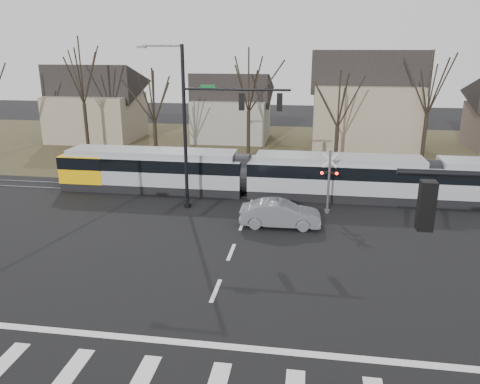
# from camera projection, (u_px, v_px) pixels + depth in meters

# --- Properties ---
(ground) EXTENTS (140.00, 140.00, 0.00)m
(ground) POSITION_uv_depth(u_px,v_px,m) (206.00, 316.00, 18.22)
(ground) COLOR black
(grass_verge) EXTENTS (140.00, 28.00, 0.01)m
(grass_verge) POSITION_uv_depth(u_px,v_px,m) (273.00, 148.00, 48.43)
(grass_verge) COLOR #38331E
(grass_verge) RESTS_ON ground
(stop_line) EXTENTS (28.00, 0.35, 0.01)m
(stop_line) POSITION_uv_depth(u_px,v_px,m) (195.00, 343.00, 16.52)
(stop_line) COLOR silver
(stop_line) RESTS_ON ground
(lane_dashes) EXTENTS (0.18, 30.00, 0.01)m
(lane_dashes) POSITION_uv_depth(u_px,v_px,m) (255.00, 194.00, 33.33)
(lane_dashes) COLOR silver
(lane_dashes) RESTS_ON ground
(rail_pair) EXTENTS (90.00, 1.52, 0.06)m
(rail_pair) POSITION_uv_depth(u_px,v_px,m) (254.00, 194.00, 33.13)
(rail_pair) COLOR #59595E
(rail_pair) RESTS_ON ground
(tram) EXTENTS (39.08, 2.90, 2.96)m
(tram) POSITION_uv_depth(u_px,v_px,m) (335.00, 175.00, 32.06)
(tram) COLOR gray
(tram) RESTS_ON ground
(sedan) EXTENTS (1.91, 4.76, 1.54)m
(sedan) POSITION_uv_depth(u_px,v_px,m) (280.00, 214.00, 27.12)
(sedan) COLOR slate
(sedan) RESTS_ON ground
(signal_pole_far) EXTENTS (9.28, 0.44, 10.20)m
(signal_pole_far) POSITION_uv_depth(u_px,v_px,m) (210.00, 121.00, 28.67)
(signal_pole_far) COLOR black
(signal_pole_far) RESTS_ON ground
(rail_crossing_signal) EXTENTS (1.08, 0.36, 4.00)m
(rail_crossing_signal) POSITION_uv_depth(u_px,v_px,m) (329.00, 184.00, 29.03)
(rail_crossing_signal) COLOR #59595B
(rail_crossing_signal) RESTS_ON ground
(tree_row) EXTENTS (59.20, 7.20, 10.00)m
(tree_row) POSITION_uv_depth(u_px,v_px,m) (291.00, 107.00, 41.00)
(tree_row) COLOR black
(tree_row) RESTS_ON ground
(house_a) EXTENTS (9.72, 8.64, 8.60)m
(house_a) POSITION_uv_depth(u_px,v_px,m) (96.00, 99.00, 51.85)
(house_a) COLOR gray
(house_a) RESTS_ON ground
(house_b) EXTENTS (8.64, 7.56, 7.65)m
(house_b) POSITION_uv_depth(u_px,v_px,m) (232.00, 104.00, 51.75)
(house_b) COLOR gray
(house_b) RESTS_ON ground
(house_c) EXTENTS (10.80, 8.64, 10.10)m
(house_c) POSITION_uv_depth(u_px,v_px,m) (365.00, 97.00, 46.55)
(house_c) COLOR gray
(house_c) RESTS_ON ground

